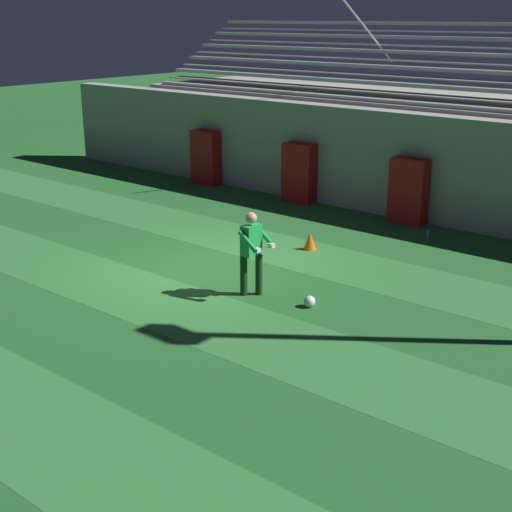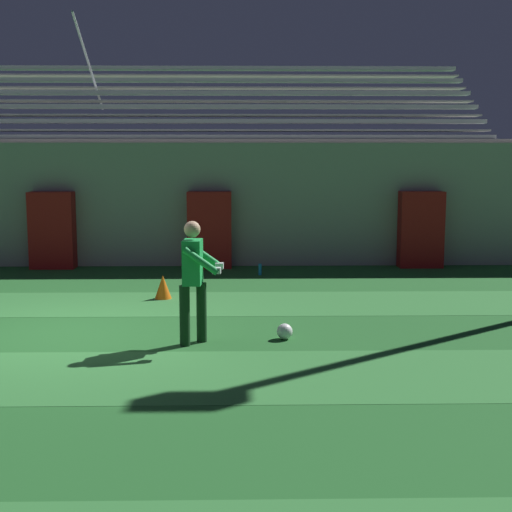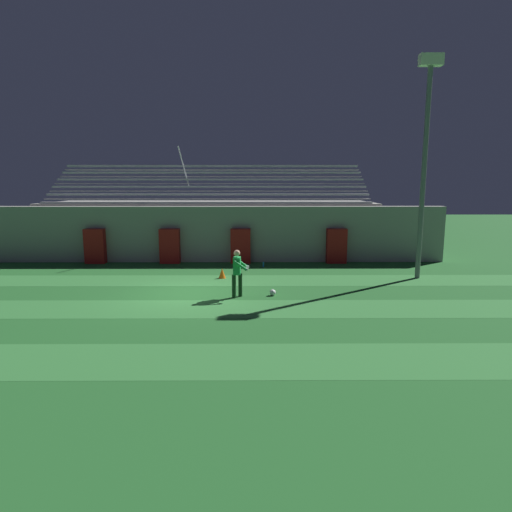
{
  "view_description": "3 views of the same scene",
  "coord_description": "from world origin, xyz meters",
  "px_view_note": "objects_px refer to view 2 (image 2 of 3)",
  "views": [
    {
      "loc": [
        10.14,
        -10.58,
        5.22
      ],
      "look_at": [
        2.14,
        -0.81,
        0.93
      ],
      "focal_mm": 50.0,
      "sensor_mm": 36.0,
      "label": 1
    },
    {
      "loc": [
        2.5,
        -9.98,
        2.55
      ],
      "look_at": [
        2.7,
        0.58,
        1.03
      ],
      "focal_mm": 50.0,
      "sensor_mm": 36.0,
      "label": 2
    },
    {
      "loc": [
        2.4,
        -15.06,
        3.91
      ],
      "look_at": [
        2.49,
        0.71,
        1.24
      ],
      "focal_mm": 30.0,
      "sensor_mm": 36.0,
      "label": 3
    }
  ],
  "objects_px": {
    "goalkeeper": "(194,274)",
    "water_bottle": "(260,269)",
    "padding_pillar_far_right": "(421,230)",
    "traffic_cone": "(163,287)",
    "soccer_ball": "(285,331)",
    "padding_pillar_gate_right": "(210,230)",
    "padding_pillar_gate_left": "(52,230)"
  },
  "relations": [
    {
      "from": "goalkeeper",
      "to": "water_bottle",
      "type": "height_order",
      "value": "goalkeeper"
    },
    {
      "from": "padding_pillar_far_right",
      "to": "traffic_cone",
      "type": "xyz_separation_m",
      "value": [
        -5.45,
        -3.47,
        -0.65
      ]
    },
    {
      "from": "padding_pillar_far_right",
      "to": "soccer_ball",
      "type": "relative_size",
      "value": 7.8
    },
    {
      "from": "padding_pillar_gate_right",
      "to": "soccer_ball",
      "type": "distance_m",
      "value": 6.49
    },
    {
      "from": "padding_pillar_gate_left",
      "to": "water_bottle",
      "type": "height_order",
      "value": "padding_pillar_gate_left"
    },
    {
      "from": "padding_pillar_gate_left",
      "to": "padding_pillar_far_right",
      "type": "distance_m",
      "value": 8.29
    },
    {
      "from": "soccer_ball",
      "to": "traffic_cone",
      "type": "xyz_separation_m",
      "value": [
        -2.0,
        2.84,
        0.1
      ]
    },
    {
      "from": "padding_pillar_far_right",
      "to": "padding_pillar_gate_right",
      "type": "bearing_deg",
      "value": 180.0
    },
    {
      "from": "traffic_cone",
      "to": "water_bottle",
      "type": "height_order",
      "value": "traffic_cone"
    },
    {
      "from": "padding_pillar_gate_left",
      "to": "goalkeeper",
      "type": "bearing_deg",
      "value": -61.05
    },
    {
      "from": "padding_pillar_gate_right",
      "to": "padding_pillar_far_right",
      "type": "relative_size",
      "value": 1.0
    },
    {
      "from": "padding_pillar_gate_right",
      "to": "water_bottle",
      "type": "relative_size",
      "value": 7.15
    },
    {
      "from": "padding_pillar_gate_right",
      "to": "padding_pillar_far_right",
      "type": "xyz_separation_m",
      "value": [
        4.77,
        0.0,
        0.0
      ]
    },
    {
      "from": "padding_pillar_far_right",
      "to": "water_bottle",
      "type": "xyz_separation_m",
      "value": [
        -3.66,
        -1.0,
        -0.74
      ]
    },
    {
      "from": "traffic_cone",
      "to": "soccer_ball",
      "type": "bearing_deg",
      "value": -54.93
    },
    {
      "from": "padding_pillar_gate_left",
      "to": "traffic_cone",
      "type": "distance_m",
      "value": 4.53
    },
    {
      "from": "padding_pillar_gate_right",
      "to": "traffic_cone",
      "type": "relative_size",
      "value": 4.09
    },
    {
      "from": "padding_pillar_gate_right",
      "to": "goalkeeper",
      "type": "height_order",
      "value": "padding_pillar_gate_right"
    },
    {
      "from": "padding_pillar_gate_right",
      "to": "traffic_cone",
      "type": "height_order",
      "value": "padding_pillar_gate_right"
    },
    {
      "from": "padding_pillar_gate_right",
      "to": "traffic_cone",
      "type": "xyz_separation_m",
      "value": [
        -0.68,
        -3.47,
        -0.65
      ]
    },
    {
      "from": "water_bottle",
      "to": "padding_pillar_gate_left",
      "type": "bearing_deg",
      "value": 167.77
    },
    {
      "from": "padding_pillar_far_right",
      "to": "soccer_ball",
      "type": "distance_m",
      "value": 7.23
    },
    {
      "from": "padding_pillar_far_right",
      "to": "goalkeeper",
      "type": "distance_m",
      "value": 8.02
    },
    {
      "from": "padding_pillar_far_right",
      "to": "soccer_ball",
      "type": "height_order",
      "value": "padding_pillar_far_right"
    },
    {
      "from": "goalkeeper",
      "to": "traffic_cone",
      "type": "distance_m",
      "value": 3.23
    },
    {
      "from": "padding_pillar_gate_left",
      "to": "padding_pillar_far_right",
      "type": "xyz_separation_m",
      "value": [
        8.29,
        0.0,
        0.0
      ]
    },
    {
      "from": "padding_pillar_gate_left",
      "to": "traffic_cone",
      "type": "xyz_separation_m",
      "value": [
        2.84,
        -3.47,
        -0.65
      ]
    },
    {
      "from": "padding_pillar_far_right",
      "to": "traffic_cone",
      "type": "height_order",
      "value": "padding_pillar_far_right"
    },
    {
      "from": "padding_pillar_far_right",
      "to": "goalkeeper",
      "type": "height_order",
      "value": "padding_pillar_far_right"
    },
    {
      "from": "padding_pillar_gate_right",
      "to": "padding_pillar_far_right",
      "type": "bearing_deg",
      "value": 0.0
    },
    {
      "from": "padding_pillar_gate_left",
      "to": "goalkeeper",
      "type": "distance_m",
      "value": 7.45
    },
    {
      "from": "soccer_ball",
      "to": "traffic_cone",
      "type": "bearing_deg",
      "value": 125.07
    }
  ]
}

